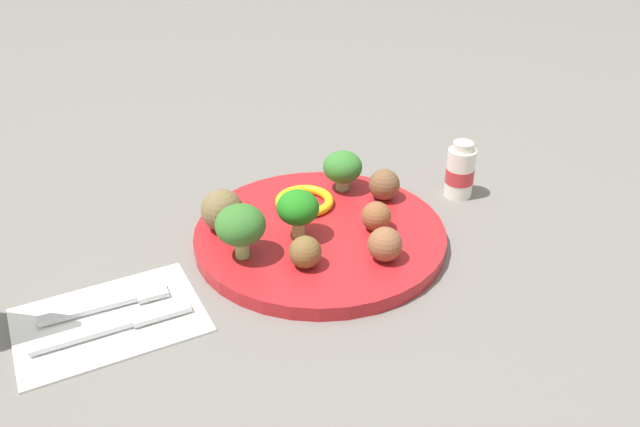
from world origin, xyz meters
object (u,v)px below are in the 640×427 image
Objects in this scene: meatball_front_right at (305,252)px; meatball_mid_right at (376,216)px; broccoli_floret_front_left at (300,210)px; broccoli_floret_back_left at (343,167)px; plate at (320,235)px; napkin at (109,319)px; meatball_far_rim at (385,244)px; knife at (120,324)px; meatball_front_left at (222,210)px; yogurt_bottle at (460,172)px; pepper_ring_front_left at (304,201)px; fork at (113,302)px; meatball_back_right at (384,185)px; broccoli_floret_near_rim at (241,226)px.

meatball_mid_right is at bearing 9.10° from meatball_front_right.
broccoli_floret_front_left reaches higher than broccoli_floret_back_left.
napkin is at bearing -178.52° from plate.
meatball_front_right is 0.93× the size of meatball_far_rim.
meatball_mid_right is at bearing -1.83° from knife.
meatball_far_rim is at bearing -57.75° from broccoli_floret_front_left.
plate is at bearing -34.39° from meatball_front_left.
broccoli_floret_back_left reaches higher than knife.
yogurt_bottle is at bearing 23.44° from meatball_far_rim.
yogurt_bottle is at bearing -0.75° from broccoli_floret_front_left.
meatball_far_rim reaches higher than knife.
broccoli_floret_front_left is at bearing 0.74° from napkin.
yogurt_bottle reaches higher than knife.
yogurt_bottle is at bearing -17.92° from pepper_ring_front_left.
yogurt_bottle is at bearing 10.23° from meatball_mid_right.
broccoli_floret_front_left reaches higher than fork.
broccoli_floret_front_left is 0.12m from broccoli_floret_back_left.
napkin is at bearing 166.89° from meatball_front_right.
meatball_far_rim is 0.27m from knife.
meatball_far_rim is (0.07, -0.03, 0.00)m from meatball_front_right.
napkin is 0.02m from knife.
meatball_far_rim is at bearing -156.56° from yogurt_bottle.
meatball_mid_right is at bearing -135.30° from meatball_back_right.
plate is at bearing 105.29° from meatball_far_rim.
broccoli_floret_near_rim is at bearing -159.70° from broccoli_floret_back_left.
meatball_front_left reaches higher than meatball_mid_right.
broccoli_floret_front_left is 0.45× the size of fork.
meatball_front_right is at bearing -7.89° from knife.
meatball_far_rim is at bearing -20.53° from fork.
plate is 8.38× the size of meatball_front_right.
broccoli_floret_back_left is 0.33m from napkin.
yogurt_bottle is (0.15, 0.03, 0.00)m from meatball_mid_right.
knife is (-0.26, 0.06, -0.03)m from meatball_far_rim.
meatball_mid_right is 0.27× the size of fork.
pepper_ring_front_left reaches higher than knife.
broccoli_floret_near_rim reaches higher than meatball_front_left.
fork is (-0.18, 0.06, -0.03)m from meatball_front_right.
broccoli_floret_back_left is 1.33× the size of meatball_back_right.
knife reaches higher than napkin.
napkin is at bearing 163.43° from meatball_far_rim.
meatball_front_left is at bearing 145.61° from plate.
meatball_mid_right is (0.14, -0.09, -0.01)m from meatball_front_left.
broccoli_floret_back_left reaches higher than meatball_front_left.
meatball_far_rim is at bearing -35.22° from broccoli_floret_near_rim.
meatball_back_right is 0.13m from meatball_far_rim.
broccoli_floret_near_rim reaches higher than meatball_far_rim.
napkin is at bearing 179.96° from yogurt_bottle.
meatball_mid_right is (0.05, -0.03, 0.02)m from plate.
meatball_far_rim is at bearing -24.83° from meatball_front_right.
broccoli_floret_near_rim is 0.13m from pepper_ring_front_left.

